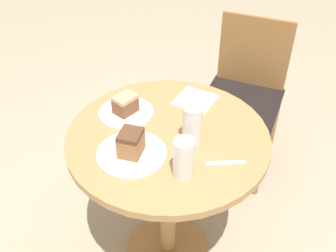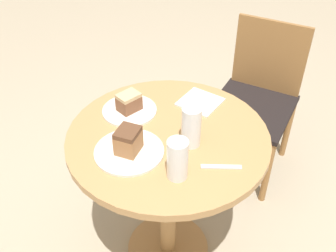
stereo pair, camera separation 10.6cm
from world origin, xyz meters
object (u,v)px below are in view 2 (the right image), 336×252
chair (256,99)px  cake_slice_near (129,102)px  glass_water (177,161)px  cake_slice_far (128,141)px  plate_near (130,110)px  plate_far (129,151)px  glass_lemonade (191,128)px

chair → cake_slice_near: chair is taller
glass_water → cake_slice_far: bearing=-178.7°
plate_near → cake_slice_near: 0.04m
plate_far → cake_slice_far: cake_slice_far is taller
chair → plate_near: 0.87m
chair → plate_far: size_ratio=3.39×
plate_far → cake_slice_near: cake_slice_near is taller
glass_water → chair: bearing=97.7°
chair → glass_lemonade: size_ratio=5.34×
plate_near → glass_lemonade: bearing=-4.3°
chair → cake_slice_far: bearing=-101.5°
plate_near → glass_water: size_ratio=1.48×
chair → plate_near: bearing=-113.5°
cake_slice_near → glass_water: glass_water is taller
cake_slice_far → glass_lemonade: 0.23m
plate_far → cake_slice_near: size_ratio=2.51×
plate_near → cake_slice_far: 0.25m
plate_far → plate_near: bearing=129.3°
plate_far → glass_lemonade: glass_lemonade is taller
plate_near → cake_slice_near: (-0.00, 0.00, 0.04)m
glass_lemonade → glass_water: 0.17m
cake_slice_near → cake_slice_far: bearing=-50.7°
plate_far → chair: bearing=85.8°
glass_lemonade → glass_water: size_ratio=1.07×
chair → cake_slice_near: size_ratio=8.50×
cake_slice_near → cake_slice_far: 0.25m
plate_near → cake_slice_near: size_ratio=2.21×
glass_lemonade → plate_near: bearing=175.7°
cake_slice_near → glass_water: bearing=-27.4°
plate_near → glass_water: 0.41m
plate_near → glass_lemonade: 0.31m
cake_slice_far → chair: bearing=85.8°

